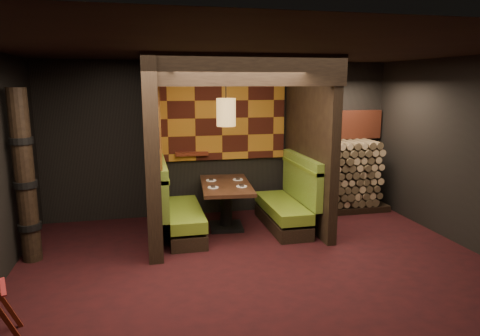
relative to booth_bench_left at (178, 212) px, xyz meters
name	(u,v)px	position (x,y,z in m)	size (l,w,h in m)	color
floor	(262,273)	(0.96, -1.65, -0.41)	(6.50, 5.50, 0.02)	black
ceiling	(264,48)	(0.96, -1.65, 2.46)	(6.50, 5.50, 0.02)	black
wall_back	(223,139)	(0.96, 1.11, 1.02)	(6.50, 0.02, 2.85)	black
wall_front	(381,247)	(0.96, -4.41, 1.02)	(6.50, 0.02, 2.85)	black
partition_left	(151,150)	(-0.39, 0.00, 1.02)	(0.20, 2.20, 2.85)	black
partition_right	(309,144)	(2.26, 0.05, 1.02)	(0.15, 2.10, 2.85)	black
header_beam	(248,70)	(0.94, -0.95, 2.23)	(2.85, 0.18, 0.44)	black
tapa_back_panel	(222,118)	(0.94, 1.06, 1.42)	(2.40, 0.06, 1.55)	#AF6D1E
tapa_side_panel	(157,122)	(-0.27, 0.17, 1.45)	(0.04, 1.85, 1.45)	#AF6D1E
lacquer_shelf	(192,154)	(0.36, 1.00, 0.78)	(0.60, 0.12, 0.07)	maroon
booth_bench_left	(178,212)	(0.00, 0.00, 0.00)	(0.68, 1.60, 1.14)	black
booth_bench_right	(288,204)	(1.89, 0.00, 0.00)	(0.68, 1.60, 1.14)	black
dining_table	(226,197)	(0.83, 0.16, 0.15)	(0.95, 1.56, 0.79)	black
place_settings	(226,183)	(0.83, 0.16, 0.40)	(0.69, 0.73, 0.03)	white
pendant_lamp	(226,112)	(0.83, 0.11, 1.59)	(0.31, 0.31, 1.09)	#A47D44
totem_column	(25,178)	(-2.09, -0.55, 0.79)	(0.31, 0.31, 2.40)	black
firewood_stack	(343,176)	(3.25, 0.70, 0.28)	(1.73, 0.70, 1.36)	black
mosaic_header	(338,125)	(3.25, 1.03, 1.24)	(1.83, 0.10, 0.56)	brown
bay_front_post	(308,142)	(2.35, 0.31, 1.02)	(0.08, 0.08, 2.85)	black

